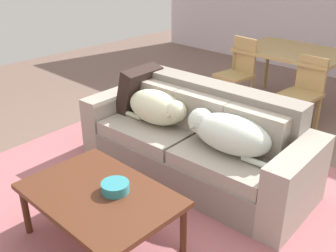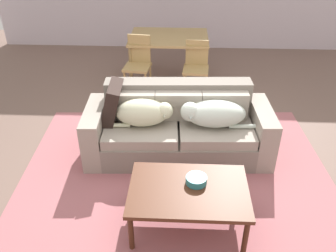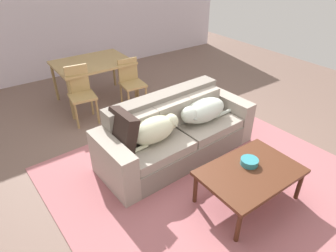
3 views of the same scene
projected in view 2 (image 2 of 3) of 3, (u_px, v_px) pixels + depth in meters
ground_plane at (184, 154)px, 4.46m from camera, size 10.00×10.00×0.00m
area_rug at (176, 187)px, 3.93m from camera, size 3.70×3.49×0.01m
couch at (178, 128)px, 4.36m from camera, size 2.25×0.96×0.85m
dog_on_left_cushion at (144, 112)px, 4.14m from camera, size 0.78×0.37×0.32m
dog_on_right_cushion at (212, 114)px, 4.12m from camera, size 0.89×0.40×0.31m
throw_pillow_by_left_arm at (112, 103)px, 4.23m from camera, size 0.29×0.49×0.49m
coffee_table at (189, 193)px, 3.28m from camera, size 1.10×0.75×0.45m
bowl_on_coffee_table at (196, 180)px, 3.31m from camera, size 0.20×0.20×0.07m
dining_table at (169, 40)px, 6.05m from camera, size 1.32×1.00×0.77m
dining_chair_near_left at (138, 62)px, 5.69m from camera, size 0.45×0.45×0.93m
dining_chair_near_right at (196, 65)px, 5.67m from camera, size 0.43×0.43×0.86m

